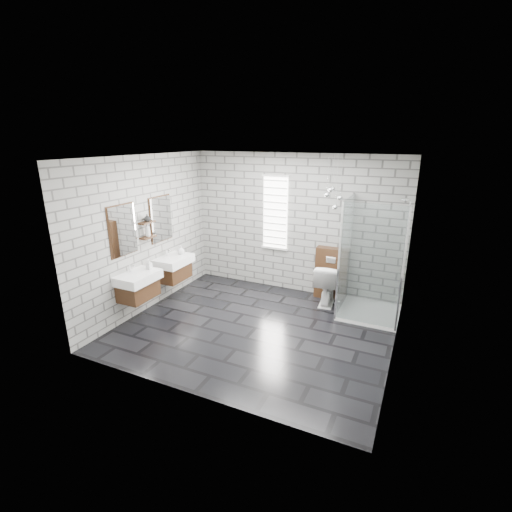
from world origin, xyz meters
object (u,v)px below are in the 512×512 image
Objects in this scene: cistern_panel at (331,273)px; toilet at (328,284)px; vanity_left at (136,278)px; shower_enclosure at (364,289)px; vanity_right at (172,261)px.

toilet is at bearing -90.00° from cistern_panel.
vanity_left is 2.05× the size of toilet.
shower_enclosure is (3.41, 1.74, -0.25)m from vanity_left.
vanity_right is at bearing -166.96° from shower_enclosure.
vanity_left is 3.39m from toilet.
toilet is at bearing 159.14° from shower_enclosure.
cistern_panel is 0.28m from toilet.
cistern_panel reaches higher than toilet.
cistern_panel is 0.49× the size of shower_enclosure.
vanity_right is (0.00, 0.95, 0.00)m from vanity_left.
vanity_left is at bearing 31.39° from toilet.
vanity_right is 1.57× the size of cistern_panel.
shower_enclosure is at bearing 153.93° from toilet.
vanity_left is at bearing -140.13° from cistern_panel.
toilet is (0.00, -0.25, -0.12)m from cistern_panel.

